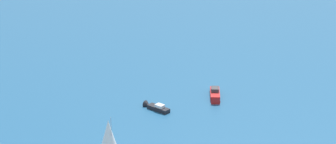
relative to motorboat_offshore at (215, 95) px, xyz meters
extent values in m
cube|color=#B21E1E|center=(0.17, -1.53, -0.15)|extent=(3.85, 9.19, 1.43)
cone|color=#B21E1E|center=(-0.44, 3.90, -0.15)|extent=(3.10, 2.59, 2.86)
cube|color=#38383D|center=(0.25, -2.20, 1.10)|extent=(2.62, 3.36, 1.07)
cube|color=black|center=(15.38, 12.00, -0.30)|extent=(7.23, 5.64, 1.13)
cone|color=black|center=(19.07, 9.74, -0.30)|extent=(2.73, 2.88, 2.27)
cube|color=silver|center=(14.92, 12.28, 0.69)|extent=(3.06, 2.84, 0.85)
cylinder|color=#B2B2B7|center=(21.73, 41.42, 5.02)|extent=(0.14, 0.14, 9.47)
cone|color=white|center=(22.57, 40.82, 4.55)|extent=(6.31, 6.31, 8.05)
camera|label=1|loc=(-12.43, 166.98, 68.71)|focal=63.46mm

